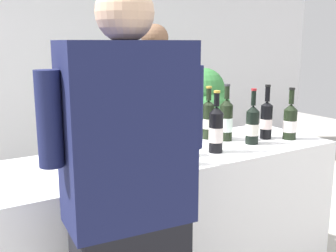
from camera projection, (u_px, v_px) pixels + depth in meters
name	position (u px, v px, depth m)	size (l,w,h in m)	color
wall_back	(43.00, 56.00, 4.28)	(8.00, 0.10, 2.80)	white
counter	(173.00, 232.00, 2.30)	(1.94, 0.65, 0.95)	white
wine_bottle_0	(151.00, 131.00, 2.21)	(0.08, 0.08, 0.31)	black
wine_bottle_1	(171.00, 140.00, 1.95)	(0.08, 0.08, 0.33)	black
wine_bottle_2	(266.00, 119.00, 2.49)	(0.07, 0.07, 0.34)	black
wine_bottle_3	(252.00, 125.00, 2.36)	(0.08, 0.08, 0.33)	black
wine_bottle_4	(290.00, 121.00, 2.48)	(0.08, 0.08, 0.32)	black
wine_bottle_5	(216.00, 129.00, 2.18)	(0.08, 0.08, 0.34)	black
wine_bottle_6	(226.00, 120.00, 2.44)	(0.08, 0.08, 0.35)	black
wine_bottle_7	(208.00, 119.00, 2.49)	(0.07, 0.07, 0.33)	black
wine_glass	(177.00, 131.00, 2.10)	(0.08, 0.08, 0.20)	silver
ice_bucket	(103.00, 149.00, 1.79)	(0.21, 0.21, 0.25)	silver
person_server	(156.00, 143.00, 2.97)	(0.60, 0.34, 1.67)	black
person_guest	(129.00, 238.00, 1.46)	(0.59, 0.28, 1.74)	black
potted_shrub	(206.00, 114.00, 3.90)	(0.53, 0.52, 1.31)	brown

